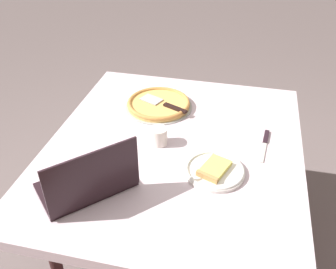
{
  "coord_description": "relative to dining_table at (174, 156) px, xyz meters",
  "views": [
    {
      "loc": [
        -1.25,
        -0.26,
        1.7
      ],
      "look_at": [
        -0.02,
        0.02,
        0.81
      ],
      "focal_mm": 39.31,
      "sensor_mm": 36.0,
      "label": 1
    }
  ],
  "objects": [
    {
      "name": "pizza_tray",
      "position": [
        0.3,
        0.14,
        0.08
      ],
      "size": [
        0.34,
        0.34,
        0.04
      ],
      "color": "#A0A5A3",
      "rests_on": "dining_table"
    },
    {
      "name": "table_knife",
      "position": [
        0.11,
        -0.39,
        0.06
      ],
      "size": [
        0.23,
        0.04,
        0.01
      ],
      "color": "beige",
      "rests_on": "dining_table"
    },
    {
      "name": "ground_plane",
      "position": [
        0.0,
        0.0,
        -0.68
      ],
      "size": [
        12.0,
        12.0,
        0.0
      ],
      "primitive_type": "plane",
      "color": "#706160"
    },
    {
      "name": "drink_cup",
      "position": [
        -0.0,
        0.07,
        0.1
      ],
      "size": [
        0.07,
        0.07,
        0.08
      ],
      "color": "silver",
      "rests_on": "dining_table"
    },
    {
      "name": "pizza_plate",
      "position": [
        -0.14,
        -0.19,
        0.07
      ],
      "size": [
        0.24,
        0.24,
        0.04
      ],
      "color": "white",
      "rests_on": "dining_table"
    },
    {
      "name": "laptop",
      "position": [
        -0.35,
        0.24,
        0.11
      ],
      "size": [
        0.39,
        0.39,
        0.23
      ],
      "color": "black",
      "rests_on": "dining_table"
    },
    {
      "name": "dining_table",
      "position": [
        0.0,
        0.0,
        0.0
      ],
      "size": [
        1.26,
        1.09,
        0.73
      ],
      "color": "silver",
      "rests_on": "ground_plane"
    }
  ]
}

